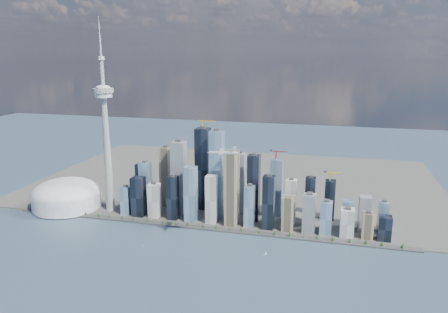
% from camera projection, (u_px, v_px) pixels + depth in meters
% --- Properties ---
extents(ground, '(4000.00, 4000.00, 0.00)m').
position_uv_depth(ground, '(167.00, 274.00, 931.03)').
color(ground, '#385262').
rests_on(ground, ground).
extents(seawall, '(1100.00, 22.00, 4.00)m').
position_uv_depth(seawall, '(202.00, 228.00, 1165.69)').
color(seawall, '#383838').
rests_on(seawall, ground).
extents(land, '(1400.00, 900.00, 3.00)m').
position_uv_depth(land, '(238.00, 180.00, 1589.07)').
color(land, '#4C4C47').
rests_on(land, ground).
extents(shoreline_trees, '(960.53, 7.20, 8.80)m').
position_uv_depth(shoreline_trees, '(202.00, 225.00, 1164.08)').
color(shoreline_trees, '#3F2D1E').
rests_on(shoreline_trees, seawall).
extents(skyscraper_cluster, '(736.00, 142.00, 268.01)m').
position_uv_depth(skyscraper_cluster, '(231.00, 191.00, 1213.53)').
color(skyscraper_cluster, black).
rests_on(skyscraper_cluster, land).
extents(needle_tower, '(56.00, 56.00, 550.50)m').
position_uv_depth(needle_tower, '(106.00, 133.00, 1239.02)').
color(needle_tower, '#9B9A96').
rests_on(needle_tower, land).
extents(dome_stadium, '(200.00, 200.00, 86.00)m').
position_uv_depth(dome_stadium, '(67.00, 195.00, 1310.28)').
color(dome_stadium, silver).
rests_on(dome_stadium, land).
extents(airplane, '(68.72, 61.00, 16.77)m').
position_uv_depth(airplane, '(223.00, 152.00, 954.71)').
color(airplane, silver).
rests_on(airplane, ground).
extents(sailboat_west, '(6.58, 3.77, 9.30)m').
position_uv_depth(sailboat_west, '(142.00, 245.00, 1058.90)').
color(sailboat_west, silver).
rests_on(sailboat_west, ground).
extents(sailboat_east, '(7.86, 3.69, 10.89)m').
position_uv_depth(sailboat_east, '(265.00, 254.00, 1014.89)').
color(sailboat_east, silver).
rests_on(sailboat_east, ground).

